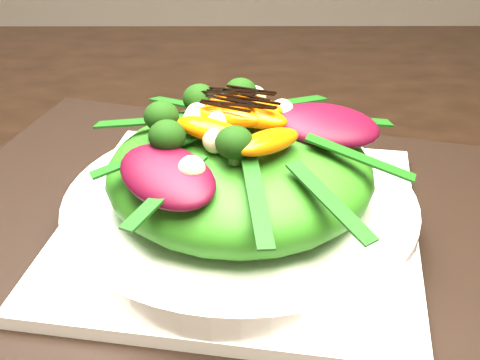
{
  "coord_description": "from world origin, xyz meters",
  "views": [
    {
      "loc": [
        0.11,
        -0.53,
        1.05
      ],
      "look_at": [
        0.11,
        -0.11,
        0.8
      ],
      "focal_mm": 48.0,
      "sensor_mm": 36.0,
      "label": 1
    }
  ],
  "objects_px": {
    "placemat": "(240,231)",
    "salad_bowl": "(240,208)",
    "plate_base": "(240,224)",
    "lettuce_mound": "(240,172)",
    "dining_table": "(125,186)",
    "orange_segment": "(214,114)"
  },
  "relations": [
    {
      "from": "placemat",
      "to": "salad_bowl",
      "type": "xyz_separation_m",
      "value": [
        0.0,
        -0.0,
        0.02
      ]
    },
    {
      "from": "plate_base",
      "to": "lettuce_mound",
      "type": "bearing_deg",
      "value": -90.0
    },
    {
      "from": "placemat",
      "to": "dining_table",
      "type": "bearing_deg",
      "value": 135.4
    },
    {
      "from": "dining_table",
      "to": "salad_bowl",
      "type": "xyz_separation_m",
      "value": [
        0.11,
        -0.11,
        0.04
      ]
    },
    {
      "from": "placemat",
      "to": "lettuce_mound",
      "type": "relative_size",
      "value": 2.63
    },
    {
      "from": "dining_table",
      "to": "salad_bowl",
      "type": "bearing_deg",
      "value": -44.6
    },
    {
      "from": "lettuce_mound",
      "to": "salad_bowl",
      "type": "bearing_deg",
      "value": -45.0
    },
    {
      "from": "dining_table",
      "to": "placemat",
      "type": "bearing_deg",
      "value": -44.6
    },
    {
      "from": "plate_base",
      "to": "salad_bowl",
      "type": "distance_m",
      "value": 0.02
    },
    {
      "from": "dining_table",
      "to": "orange_segment",
      "type": "relative_size",
      "value": 28.84
    },
    {
      "from": "salad_bowl",
      "to": "lettuce_mound",
      "type": "distance_m",
      "value": 0.03
    },
    {
      "from": "salad_bowl",
      "to": "placemat",
      "type": "bearing_deg",
      "value": 116.57
    },
    {
      "from": "orange_segment",
      "to": "dining_table",
      "type": "bearing_deg",
      "value": 134.21
    },
    {
      "from": "placemat",
      "to": "orange_segment",
      "type": "relative_size",
      "value": 9.6
    },
    {
      "from": "dining_table",
      "to": "orange_segment",
      "type": "xyz_separation_m",
      "value": [
        0.09,
        -0.09,
        0.12
      ]
    },
    {
      "from": "dining_table",
      "to": "placemat",
      "type": "distance_m",
      "value": 0.16
    },
    {
      "from": "dining_table",
      "to": "lettuce_mound",
      "type": "relative_size",
      "value": 7.89
    },
    {
      "from": "dining_table",
      "to": "plate_base",
      "type": "height_order",
      "value": "dining_table"
    },
    {
      "from": "dining_table",
      "to": "plate_base",
      "type": "xyz_separation_m",
      "value": [
        0.11,
        -0.11,
        0.03
      ]
    },
    {
      "from": "placemat",
      "to": "salad_bowl",
      "type": "bearing_deg",
      "value": -63.43
    },
    {
      "from": "plate_base",
      "to": "orange_segment",
      "type": "bearing_deg",
      "value": 141.75
    },
    {
      "from": "dining_table",
      "to": "lettuce_mound",
      "type": "height_order",
      "value": "dining_table"
    }
  ]
}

